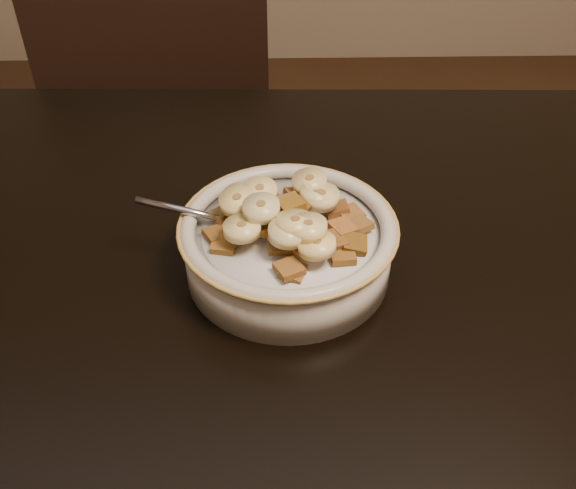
{
  "coord_description": "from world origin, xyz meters",
  "views": [
    {
      "loc": [
        0.19,
        -0.35,
        1.14
      ],
      "look_at": [
        0.2,
        0.09,
        0.78
      ],
      "focal_mm": 40.0,
      "sensor_mm": 36.0,
      "label": 1
    }
  ],
  "objects_px": {
    "cereal_bowl": "(288,252)",
    "table": "(52,362)",
    "chair": "(155,207)",
    "spoon": "(255,226)"
  },
  "relations": [
    {
      "from": "chair",
      "to": "table",
      "type": "bearing_deg",
      "value": -110.32
    },
    {
      "from": "cereal_bowl",
      "to": "spoon",
      "type": "height_order",
      "value": "spoon"
    },
    {
      "from": "cereal_bowl",
      "to": "table",
      "type": "bearing_deg",
      "value": -156.28
    },
    {
      "from": "table",
      "to": "chair",
      "type": "bearing_deg",
      "value": 94.27
    },
    {
      "from": "chair",
      "to": "cereal_bowl",
      "type": "bearing_deg",
      "value": -87.92
    },
    {
      "from": "table",
      "to": "cereal_bowl",
      "type": "xyz_separation_m",
      "value": [
        0.2,
        0.09,
        0.04
      ]
    },
    {
      "from": "cereal_bowl",
      "to": "spoon",
      "type": "bearing_deg",
      "value": 172.04
    },
    {
      "from": "chair",
      "to": "spoon",
      "type": "distance_m",
      "value": 0.6
    },
    {
      "from": "cereal_bowl",
      "to": "spoon",
      "type": "distance_m",
      "value": 0.04
    },
    {
      "from": "table",
      "to": "chair",
      "type": "xyz_separation_m",
      "value": [
        -0.03,
        0.56,
        -0.26
      ]
    }
  ]
}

